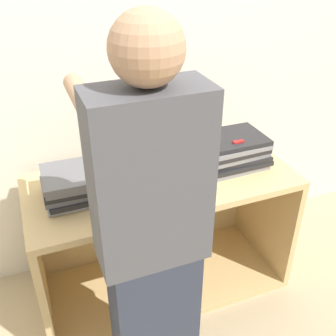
{
  "coord_description": "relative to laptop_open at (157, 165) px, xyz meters",
  "views": [
    {
      "loc": [
        -0.6,
        -1.31,
        1.87
      ],
      "look_at": [
        0.0,
        0.22,
        0.88
      ],
      "focal_mm": 42.0,
      "sensor_mm": 36.0,
      "label": 1
    }
  ],
  "objects": [
    {
      "name": "ground_plane",
      "position": [
        0.0,
        -0.38,
        -0.81
      ],
      "size": [
        12.0,
        12.0,
        0.0
      ],
      "primitive_type": "plane",
      "color": "tan"
    },
    {
      "name": "wall_back",
      "position": [
        0.0,
        0.36,
        0.39
      ],
      "size": [
        8.0,
        0.05,
        2.4
      ],
      "color": "silver",
      "rests_on": "ground_plane"
    },
    {
      "name": "cart",
      "position": [
        0.0,
        0.02,
        -0.43
      ],
      "size": [
        1.41,
        0.63,
        0.76
      ],
      "color": "tan",
      "rests_on": "ground_plane"
    },
    {
      "name": "laptop_open",
      "position": [
        0.0,
        0.0,
        0.0
      ],
      "size": [
        0.37,
        0.37,
        0.27
      ],
      "color": "#B7B7BC",
      "rests_on": "cart"
    },
    {
      "name": "laptop_stack_left",
      "position": [
        -0.4,
        -0.06,
        0.02
      ],
      "size": [
        0.39,
        0.29,
        0.15
      ],
      "color": "#B7B7BC",
      "rests_on": "cart"
    },
    {
      "name": "laptop_stack_right",
      "position": [
        0.4,
        -0.06,
        0.03
      ],
      "size": [
        0.4,
        0.29,
        0.17
      ],
      "color": "gray",
      "rests_on": "cart"
    },
    {
      "name": "person",
      "position": [
        -0.25,
        -0.63,
        0.05
      ],
      "size": [
        0.4,
        0.53,
        1.7
      ],
      "color": "#2D3342",
      "rests_on": "ground_plane"
    },
    {
      "name": "inventory_tag",
      "position": [
        0.4,
        -0.13,
        0.12
      ],
      "size": [
        0.06,
        0.02,
        0.01
      ],
      "color": "red",
      "rests_on": "laptop_stack_right"
    }
  ]
}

